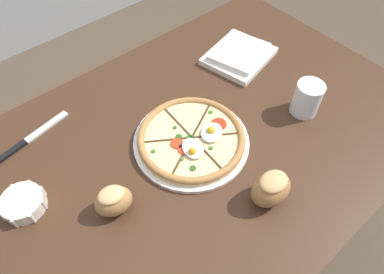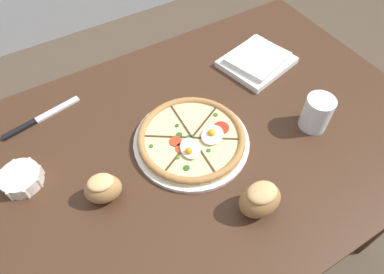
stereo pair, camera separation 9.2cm
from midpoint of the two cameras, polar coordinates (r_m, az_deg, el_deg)
ground_plane at (r=1.64m, az=0.19°, el=-15.87°), size 12.00×12.00×0.00m
dining_table at (r=1.06m, az=0.29°, el=-2.64°), size 1.24×0.89×0.76m
pizza at (r=0.93m, az=-2.79°, el=-0.62°), size 0.32×0.32×0.05m
ramekin_bowl at (r=0.94m, az=-28.93°, el=-9.81°), size 0.11×0.11×0.04m
napkin_folded at (r=1.19m, az=5.63°, el=13.40°), size 0.25×0.23×0.04m
bread_piece_mid at (r=0.83m, az=9.94°, el=-8.64°), size 0.11×0.09×0.09m
bread_piece_far at (r=0.84m, az=-16.14°, el=-10.35°), size 0.10×0.09×0.08m
knife_main at (r=1.07m, az=-27.56°, el=-0.29°), size 0.24×0.06×0.01m
water_glass at (r=1.03m, az=16.14°, el=5.78°), size 0.08×0.08×0.10m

